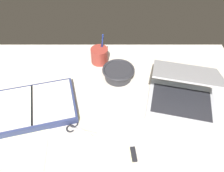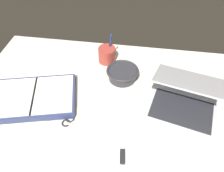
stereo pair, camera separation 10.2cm
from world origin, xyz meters
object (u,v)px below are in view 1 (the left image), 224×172
object	(u,v)px
bowl	(119,73)
planner	(33,106)
laptop	(183,93)
pen_cup	(100,55)
scissors	(76,127)

from	to	relation	value
bowl	planner	world-z (taller)	bowl
laptop	bowl	bearing A→B (deg)	165.22
pen_cup	scissors	size ratio (longest dim) A/B	1.27
pen_cup	planner	bearing A→B (deg)	-130.69
bowl	scissors	bearing A→B (deg)	-121.12
laptop	bowl	xyz separation A→B (cm)	(-29.71, 15.83, -1.99)
planner	scissors	bearing A→B (deg)	-41.33
laptop	pen_cup	xyz separation A→B (cm)	(-39.99, 28.80, -0.85)
planner	scissors	distance (cm)	23.10
bowl	scissors	xyz separation A→B (cm)	(-19.11, -31.65, -2.98)
planner	laptop	bearing A→B (deg)	-10.00
bowl	pen_cup	size ratio (longest dim) A/B	0.99
scissors	laptop	bearing A→B (deg)	45.21
bowl	planner	xyz separation A→B (cm)	(-39.67, -21.22, -1.54)
planner	bowl	bearing A→B (deg)	13.70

